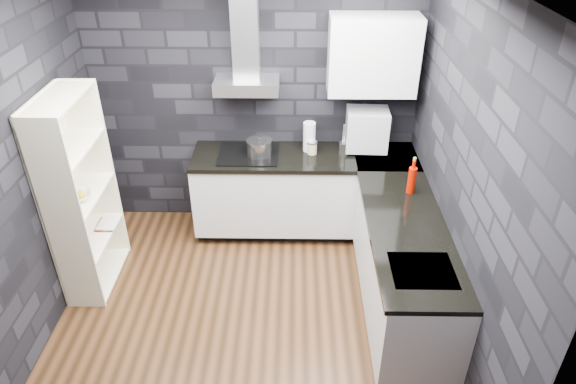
{
  "coord_description": "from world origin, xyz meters",
  "views": [
    {
      "loc": [
        0.41,
        -3.15,
        3.25
      ],
      "look_at": [
        0.35,
        0.45,
        1.0
      ],
      "focal_mm": 32.0,
      "sensor_mm": 36.0,
      "label": 1
    }
  ],
  "objects_px": {
    "glass_vase": "(309,137)",
    "bookshelf": "(81,196)",
    "storage_jar": "(312,148)",
    "appliance_garage": "(367,129)",
    "red_bottle": "(412,180)",
    "pot": "(259,148)",
    "utensil_crock": "(344,148)",
    "fruit_bowl": "(78,196)"
  },
  "relations": [
    {
      "from": "red_bottle",
      "to": "fruit_bowl",
      "type": "relative_size",
      "value": 0.99
    },
    {
      "from": "utensil_crock",
      "to": "glass_vase",
      "type": "bearing_deg",
      "value": 166.8
    },
    {
      "from": "utensil_crock",
      "to": "fruit_bowl",
      "type": "relative_size",
      "value": 0.54
    },
    {
      "from": "glass_vase",
      "to": "storage_jar",
      "type": "bearing_deg",
      "value": -66.74
    },
    {
      "from": "glass_vase",
      "to": "utensil_crock",
      "type": "relative_size",
      "value": 2.28
    },
    {
      "from": "appliance_garage",
      "to": "pot",
      "type": "bearing_deg",
      "value": -170.62
    },
    {
      "from": "red_bottle",
      "to": "fruit_bowl",
      "type": "height_order",
      "value": "red_bottle"
    },
    {
      "from": "appliance_garage",
      "to": "red_bottle",
      "type": "distance_m",
      "value": 0.85
    },
    {
      "from": "pot",
      "to": "utensil_crock",
      "type": "xyz_separation_m",
      "value": [
        0.82,
        0.04,
        -0.02
      ]
    },
    {
      "from": "glass_vase",
      "to": "bookshelf",
      "type": "bearing_deg",
      "value": -155.84
    },
    {
      "from": "utensil_crock",
      "to": "bookshelf",
      "type": "xyz_separation_m",
      "value": [
        -2.3,
        -0.8,
        -0.06
      ]
    },
    {
      "from": "utensil_crock",
      "to": "fruit_bowl",
      "type": "xyz_separation_m",
      "value": [
        -2.3,
        -0.86,
        -0.03
      ]
    },
    {
      "from": "appliance_garage",
      "to": "fruit_bowl",
      "type": "distance_m",
      "value": 2.7
    },
    {
      "from": "storage_jar",
      "to": "fruit_bowl",
      "type": "xyz_separation_m",
      "value": [
        -1.99,
        -0.87,
        -0.02
      ]
    },
    {
      "from": "glass_vase",
      "to": "red_bottle",
      "type": "xyz_separation_m",
      "value": [
        0.86,
        -0.77,
        -0.03
      ]
    },
    {
      "from": "glass_vase",
      "to": "appliance_garage",
      "type": "distance_m",
      "value": 0.56
    },
    {
      "from": "glass_vase",
      "to": "bookshelf",
      "type": "distance_m",
      "value": 2.16
    },
    {
      "from": "glass_vase",
      "to": "utensil_crock",
      "type": "distance_m",
      "value": 0.36
    },
    {
      "from": "appliance_garage",
      "to": "red_bottle",
      "type": "relative_size",
      "value": 1.67
    },
    {
      "from": "utensil_crock",
      "to": "bookshelf",
      "type": "relative_size",
      "value": 0.07
    },
    {
      "from": "bookshelf",
      "to": "appliance_garage",
      "type": "bearing_deg",
      "value": 2.28
    },
    {
      "from": "pot",
      "to": "appliance_garage",
      "type": "height_order",
      "value": "appliance_garage"
    },
    {
      "from": "storage_jar",
      "to": "glass_vase",
      "type": "bearing_deg",
      "value": 113.26
    },
    {
      "from": "bookshelf",
      "to": "red_bottle",
      "type": "bearing_deg",
      "value": -15.14
    },
    {
      "from": "glass_vase",
      "to": "bookshelf",
      "type": "height_order",
      "value": "bookshelf"
    },
    {
      "from": "pot",
      "to": "glass_vase",
      "type": "bearing_deg",
      "value": 13.85
    },
    {
      "from": "storage_jar",
      "to": "appliance_garage",
      "type": "xyz_separation_m",
      "value": [
        0.53,
        0.08,
        0.17
      ]
    },
    {
      "from": "appliance_garage",
      "to": "bookshelf",
      "type": "xyz_separation_m",
      "value": [
        -2.52,
        -0.9,
        -0.22
      ]
    },
    {
      "from": "red_bottle",
      "to": "fruit_bowl",
      "type": "xyz_separation_m",
      "value": [
        -2.82,
        -0.17,
        -0.08
      ]
    },
    {
      "from": "fruit_bowl",
      "to": "utensil_crock",
      "type": "bearing_deg",
      "value": 20.52
    },
    {
      "from": "pot",
      "to": "bookshelf",
      "type": "height_order",
      "value": "bookshelf"
    },
    {
      "from": "pot",
      "to": "storage_jar",
      "type": "xyz_separation_m",
      "value": [
        0.51,
        0.05,
        -0.03
      ]
    },
    {
      "from": "glass_vase",
      "to": "storage_jar",
      "type": "distance_m",
      "value": 0.12
    },
    {
      "from": "pot",
      "to": "red_bottle",
      "type": "relative_size",
      "value": 0.99
    },
    {
      "from": "appliance_garage",
      "to": "fruit_bowl",
      "type": "bearing_deg",
      "value": -157.24
    },
    {
      "from": "storage_jar",
      "to": "appliance_garage",
      "type": "relative_size",
      "value": 0.28
    },
    {
      "from": "fruit_bowl",
      "to": "bookshelf",
      "type": "bearing_deg",
      "value": 90.0
    },
    {
      "from": "red_bottle",
      "to": "utensil_crock",
      "type": "bearing_deg",
      "value": 126.77
    },
    {
      "from": "red_bottle",
      "to": "pot",
      "type": "bearing_deg",
      "value": 153.98
    },
    {
      "from": "storage_jar",
      "to": "bookshelf",
      "type": "xyz_separation_m",
      "value": [
        -1.99,
        -0.82,
        -0.06
      ]
    },
    {
      "from": "glass_vase",
      "to": "appliance_garage",
      "type": "relative_size",
      "value": 0.74
    },
    {
      "from": "storage_jar",
      "to": "appliance_garage",
      "type": "bearing_deg",
      "value": 8.79
    }
  ]
}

